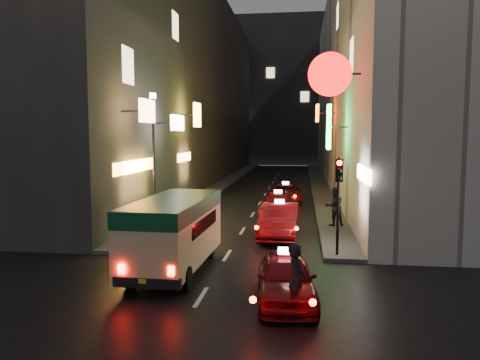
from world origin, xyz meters
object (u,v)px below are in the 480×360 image
at_px(minibus, 174,226).
at_px(pedestrian_crossing, 296,276).
at_px(lamp_post, 154,150).
at_px(taxi_near, 286,274).
at_px(traffic_light, 339,185).

relative_size(minibus, pedestrian_crossing, 2.72).
distance_m(minibus, lamp_post, 7.61).
relative_size(taxi_near, traffic_light, 1.39).
bearing_deg(traffic_light, minibus, -157.91).
bearing_deg(minibus, taxi_near, -31.81).
xyz_separation_m(minibus, lamp_post, (-2.82, 6.71, 2.21)).
relative_size(minibus, taxi_near, 1.16).
bearing_deg(pedestrian_crossing, traffic_light, -9.82).
xyz_separation_m(taxi_near, pedestrian_crossing, (0.29, -1.09, 0.28)).
xyz_separation_m(taxi_near, lamp_post, (-6.52, 9.00, 2.97)).
bearing_deg(lamp_post, pedestrian_crossing, -55.99).
height_order(taxi_near, lamp_post, lamp_post).
height_order(minibus, traffic_light, traffic_light).
bearing_deg(taxi_near, minibus, 148.19).
bearing_deg(traffic_light, pedestrian_crossing, -104.08).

